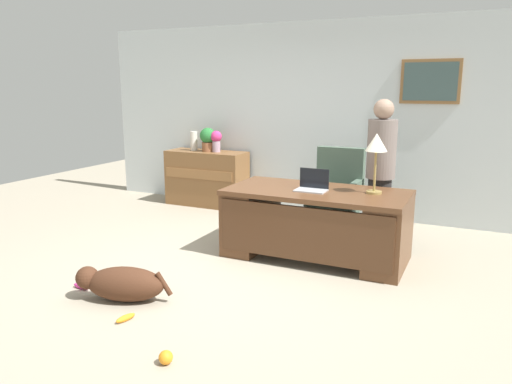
# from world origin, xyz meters

# --- Properties ---
(ground_plane) EXTENTS (12.00, 12.00, 0.00)m
(ground_plane) POSITION_xyz_m (0.00, 0.00, 0.00)
(ground_plane) COLOR #9E937F
(back_wall) EXTENTS (7.00, 0.16, 2.70)m
(back_wall) POSITION_xyz_m (0.01, 2.60, 1.35)
(back_wall) COLOR silver
(back_wall) RESTS_ON ground_plane
(desk) EXTENTS (1.90, 0.94, 0.74)m
(desk) POSITION_xyz_m (0.62, 0.67, 0.41)
(desk) COLOR brown
(desk) RESTS_ON ground_plane
(credenza) EXTENTS (1.25, 0.50, 0.84)m
(credenza) POSITION_xyz_m (-1.67, 2.25, 0.42)
(credenza) COLOR brown
(credenza) RESTS_ON ground_plane
(armchair) EXTENTS (0.60, 0.59, 1.06)m
(armchair) POSITION_xyz_m (0.54, 1.71, 0.48)
(armchair) COLOR #475B4C
(armchair) RESTS_ON ground_plane
(person_standing) EXTENTS (0.32, 0.32, 1.68)m
(person_standing) POSITION_xyz_m (1.15, 1.34, 0.87)
(person_standing) COLOR #262323
(person_standing) RESTS_ON ground_plane
(dog_lying) EXTENTS (0.83, 0.50, 0.30)m
(dog_lying) POSITION_xyz_m (-0.55, -1.07, 0.15)
(dog_lying) COLOR #472819
(dog_lying) RESTS_ON ground_plane
(laptop) EXTENTS (0.32, 0.22, 0.22)m
(laptop) POSITION_xyz_m (0.58, 0.67, 0.80)
(laptop) COLOR #B2B5BA
(laptop) RESTS_ON desk
(desk_lamp) EXTENTS (0.22, 0.22, 0.61)m
(desk_lamp) POSITION_xyz_m (1.20, 0.80, 1.22)
(desk_lamp) COLOR #9E8447
(desk_lamp) RESTS_ON desk
(vase_with_flowers) EXTENTS (0.17, 0.17, 0.32)m
(vase_with_flowers) POSITION_xyz_m (-1.49, 2.25, 1.02)
(vase_with_flowers) COLOR #AF92A8
(vase_with_flowers) RESTS_ON credenza
(vase_empty) EXTENTS (0.11, 0.11, 0.30)m
(vase_empty) POSITION_xyz_m (-1.88, 2.25, 0.99)
(vase_empty) COLOR silver
(vase_empty) RESTS_ON credenza
(potted_plant) EXTENTS (0.24, 0.24, 0.36)m
(potted_plant) POSITION_xyz_m (-1.64, 2.25, 1.04)
(potted_plant) COLOR brown
(potted_plant) RESTS_ON credenza
(dog_toy_ball) EXTENTS (0.10, 0.10, 0.10)m
(dog_toy_ball) POSITION_xyz_m (0.39, -1.73, 0.05)
(dog_toy_ball) COLOR orange
(dog_toy_ball) RESTS_ON ground_plane
(dog_toy_bone) EXTENTS (0.09, 0.18, 0.05)m
(dog_toy_bone) POSITION_xyz_m (-0.26, -1.36, 0.03)
(dog_toy_bone) COLOR orange
(dog_toy_bone) RESTS_ON ground_plane
(dog_toy_plush) EXTENTS (0.19, 0.06, 0.05)m
(dog_toy_plush) POSITION_xyz_m (-1.04, -1.04, 0.03)
(dog_toy_plush) COLOR #D8338C
(dog_toy_plush) RESTS_ON ground_plane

